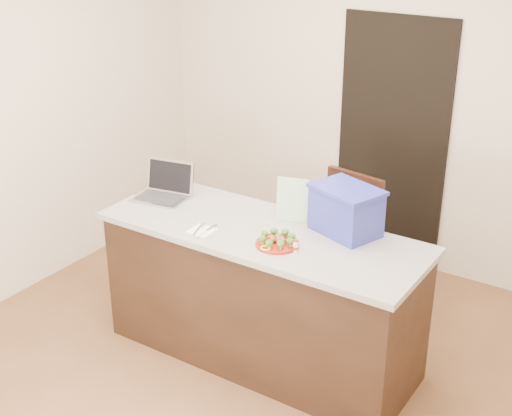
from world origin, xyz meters
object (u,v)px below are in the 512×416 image
Objects in this scene: plate at (277,244)px; blue_box at (346,210)px; laptop at (165,188)px; chair at (346,237)px; island at (262,294)px; napkin at (202,231)px; yogurt_bottle at (296,247)px.

blue_box is at bearing 55.58° from plate.
laptop is 1.28m from blue_box.
blue_box is at bearing -56.12° from chair.
island is at bearing -15.02° from laptop.
napkin is (-0.29, -0.22, 0.46)m from island.
blue_box reaches higher than laptop.
blue_box is (0.74, 0.46, 0.15)m from napkin.
blue_box reaches higher than island.
napkin is 0.38× the size of laptop.
plate is 1.04m from laptop.
plate is 1.00m from chair.
yogurt_bottle is (0.13, -0.01, 0.02)m from plate.
plate is 3.52× the size of yogurt_bottle.
napkin is 0.61m from laptop.
plate is at bearing -105.49° from blue_box.
laptop is 1.31m from chair.
plate is at bearing 10.50° from napkin.
chair is at bearing 65.21° from napkin.
yogurt_bottle reaches higher than napkin.
laptop reaches higher than plate.
blue_box is (0.12, 0.38, 0.12)m from yogurt_bottle.
yogurt_bottle is 1.03m from chair.
napkin is 1.18m from chair.
laptop is at bearing 175.21° from island.
napkin is 0.31× the size of blue_box.
napkin is at bearing -38.74° from laptop.
island is 0.98m from laptop.
chair is (-0.14, 0.95, -0.36)m from yogurt_bottle.
chair is (-0.26, 0.57, -0.48)m from blue_box.
napkin is (-0.48, -0.09, -0.01)m from plate.
laptop reaches higher than island.
blue_box is 0.46× the size of chair.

